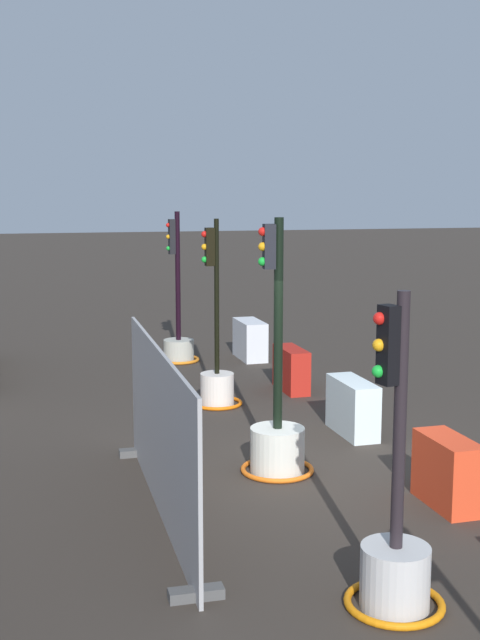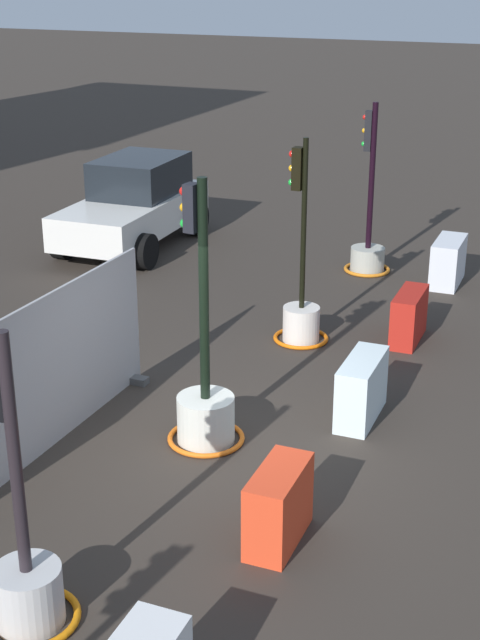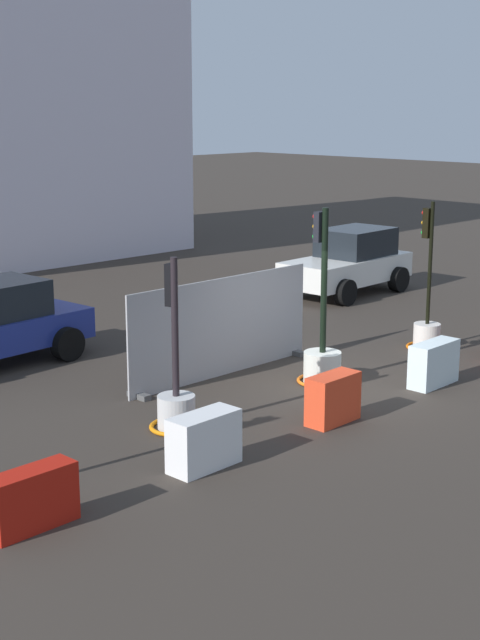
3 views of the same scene
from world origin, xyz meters
name	(u,v)px [view 3 (image 3 of 3)]	position (x,y,z in m)	size (l,w,h in m)	color
ground_plane	(332,387)	(0.00, 0.00, 0.00)	(120.00, 120.00, 0.00)	#342D27
traffic_light_1	(176,400)	(-3.52, 0.34, 0.48)	(0.89, 0.89, 2.80)	beige
traffic_light_2	(322,355)	(0.09, 0.33, 0.52)	(0.95, 0.95, 3.28)	silver
traffic_light_3	(427,325)	(3.57, 0.35, 0.51)	(0.86, 0.86, 3.14)	silver
construction_barrier_0	(32,499)	(-7.13, -1.12, 0.38)	(1.16, 0.42, 0.76)	#B1190D
construction_barrier_1	(204,441)	(-4.32, -1.18, 0.41)	(1.11, 0.50, 0.81)	silver
construction_barrier_2	(333,399)	(-1.50, -1.25, 0.41)	(0.98, 0.45, 0.81)	#EA4121
construction_barrier_3	(434,364)	(1.42, -1.25, 0.41)	(1.14, 0.44, 0.82)	silver
car_white_van	(349,262)	(7.06, 5.24, 0.87)	(4.09, 2.20, 1.77)	white
site_fence_panel	(222,329)	(-0.89, 2.00, 0.91)	(4.59, 0.50, 1.90)	#9E9DA0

